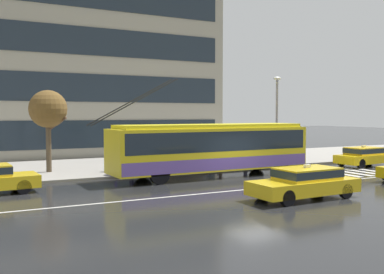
{
  "coord_description": "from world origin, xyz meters",
  "views": [
    {
      "loc": [
        -12.54,
        -17.7,
        3.46
      ],
      "look_at": [
        -1.64,
        3.66,
        2.19
      ],
      "focal_mm": 40.82,
      "sensor_mm": 36.0,
      "label": 1
    }
  ],
  "objects_px": {
    "taxi_ahead_of_bus": "(365,156)",
    "street_tree_bare": "(48,110)",
    "trolleybus": "(212,148)",
    "pedestrian_waiting_by_pole": "(219,140)",
    "taxi_oncoming_near": "(305,181)",
    "street_lamp": "(277,111)",
    "pedestrian_at_shelter": "(130,145)",
    "pedestrian_approaching_curb": "(116,154)",
    "pedestrian_walking_past": "(247,142)",
    "bus_shelter": "(184,137)"
  },
  "relations": [
    {
      "from": "taxi_ahead_of_bus",
      "to": "pedestrian_at_shelter",
      "type": "distance_m",
      "value": 15.63
    },
    {
      "from": "taxi_ahead_of_bus",
      "to": "pedestrian_approaching_curb",
      "type": "height_order",
      "value": "pedestrian_approaching_curb"
    },
    {
      "from": "taxi_oncoming_near",
      "to": "pedestrian_waiting_by_pole",
      "type": "height_order",
      "value": "pedestrian_waiting_by_pole"
    },
    {
      "from": "pedestrian_waiting_by_pole",
      "to": "pedestrian_walking_past",
      "type": "bearing_deg",
      "value": -39.26
    },
    {
      "from": "pedestrian_waiting_by_pole",
      "to": "street_tree_bare",
      "type": "relative_size",
      "value": 0.43
    },
    {
      "from": "pedestrian_approaching_curb",
      "to": "taxi_ahead_of_bus",
      "type": "bearing_deg",
      "value": -14.31
    },
    {
      "from": "pedestrian_waiting_by_pole",
      "to": "street_lamp",
      "type": "height_order",
      "value": "street_lamp"
    },
    {
      "from": "pedestrian_waiting_by_pole",
      "to": "trolleybus",
      "type": "bearing_deg",
      "value": -125.78
    },
    {
      "from": "taxi_ahead_of_bus",
      "to": "taxi_oncoming_near",
      "type": "xyz_separation_m",
      "value": [
        -11.11,
        -6.77,
        0.0
      ]
    },
    {
      "from": "taxi_oncoming_near",
      "to": "pedestrian_walking_past",
      "type": "height_order",
      "value": "pedestrian_walking_past"
    },
    {
      "from": "taxi_ahead_of_bus",
      "to": "street_tree_bare",
      "type": "bearing_deg",
      "value": 164.2
    },
    {
      "from": "pedestrian_approaching_curb",
      "to": "street_tree_bare",
      "type": "relative_size",
      "value": 0.36
    },
    {
      "from": "taxi_ahead_of_bus",
      "to": "pedestrian_at_shelter",
      "type": "height_order",
      "value": "pedestrian_at_shelter"
    },
    {
      "from": "taxi_oncoming_near",
      "to": "pedestrian_at_shelter",
      "type": "relative_size",
      "value": 2.41
    },
    {
      "from": "taxi_oncoming_near",
      "to": "street_tree_bare",
      "type": "distance_m",
      "value": 14.99
    },
    {
      "from": "taxi_ahead_of_bus",
      "to": "pedestrian_approaching_curb",
      "type": "relative_size",
      "value": 2.58
    },
    {
      "from": "taxi_ahead_of_bus",
      "to": "bus_shelter",
      "type": "bearing_deg",
      "value": 162.52
    },
    {
      "from": "taxi_ahead_of_bus",
      "to": "pedestrian_at_shelter",
      "type": "bearing_deg",
      "value": 170.68
    },
    {
      "from": "bus_shelter",
      "to": "street_lamp",
      "type": "distance_m",
      "value": 6.86
    },
    {
      "from": "pedestrian_walking_past",
      "to": "taxi_ahead_of_bus",
      "type": "bearing_deg",
      "value": -19.27
    },
    {
      "from": "pedestrian_waiting_by_pole",
      "to": "street_lamp",
      "type": "relative_size",
      "value": 0.34
    },
    {
      "from": "trolleybus",
      "to": "pedestrian_waiting_by_pole",
      "type": "xyz_separation_m",
      "value": [
        2.4,
        3.33,
        0.18
      ]
    },
    {
      "from": "street_lamp",
      "to": "street_tree_bare",
      "type": "xyz_separation_m",
      "value": [
        -14.36,
        2.41,
        0.05
      ]
    },
    {
      "from": "pedestrian_at_shelter",
      "to": "pedestrian_waiting_by_pole",
      "type": "xyz_separation_m",
      "value": [
        6.43,
        1.26,
        0.02
      ]
    },
    {
      "from": "pedestrian_at_shelter",
      "to": "pedestrian_approaching_curb",
      "type": "height_order",
      "value": "pedestrian_at_shelter"
    },
    {
      "from": "bus_shelter",
      "to": "street_lamp",
      "type": "height_order",
      "value": "street_lamp"
    },
    {
      "from": "trolleybus",
      "to": "street_tree_bare",
      "type": "bearing_deg",
      "value": 147.64
    },
    {
      "from": "taxi_oncoming_near",
      "to": "pedestrian_walking_past",
      "type": "distance_m",
      "value": 10.11
    },
    {
      "from": "taxi_oncoming_near",
      "to": "street_lamp",
      "type": "relative_size",
      "value": 0.81
    },
    {
      "from": "bus_shelter",
      "to": "pedestrian_walking_past",
      "type": "bearing_deg",
      "value": -13.94
    },
    {
      "from": "bus_shelter",
      "to": "pedestrian_at_shelter",
      "type": "bearing_deg",
      "value": -163.9
    },
    {
      "from": "taxi_ahead_of_bus",
      "to": "pedestrian_waiting_by_pole",
      "type": "relative_size",
      "value": 2.15
    },
    {
      "from": "street_lamp",
      "to": "trolleybus",
      "type": "bearing_deg",
      "value": -158.12
    },
    {
      "from": "pedestrian_approaching_curb",
      "to": "trolleybus",
      "type": "bearing_deg",
      "value": -39.1
    },
    {
      "from": "taxi_oncoming_near",
      "to": "pedestrian_approaching_curb",
      "type": "distance_m",
      "value": 11.76
    },
    {
      "from": "pedestrian_walking_past",
      "to": "pedestrian_waiting_by_pole",
      "type": "bearing_deg",
      "value": 140.74
    },
    {
      "from": "taxi_ahead_of_bus",
      "to": "bus_shelter",
      "type": "relative_size",
      "value": 1.03
    },
    {
      "from": "taxi_oncoming_near",
      "to": "bus_shelter",
      "type": "height_order",
      "value": "bus_shelter"
    },
    {
      "from": "trolleybus",
      "to": "bus_shelter",
      "type": "distance_m",
      "value": 3.23
    },
    {
      "from": "trolleybus",
      "to": "taxi_oncoming_near",
      "type": "xyz_separation_m",
      "value": [
        0.25,
        -7.22,
        -0.89
      ]
    },
    {
      "from": "pedestrian_approaching_curb",
      "to": "street_lamp",
      "type": "distance_m",
      "value": 11.2
    },
    {
      "from": "taxi_oncoming_near",
      "to": "pedestrian_approaching_curb",
      "type": "relative_size",
      "value": 2.83
    },
    {
      "from": "street_tree_bare",
      "to": "street_lamp",
      "type": "bearing_deg",
      "value": -9.52
    },
    {
      "from": "pedestrian_walking_past",
      "to": "pedestrian_waiting_by_pole",
      "type": "distance_m",
      "value": 1.79
    },
    {
      "from": "bus_shelter",
      "to": "pedestrian_approaching_curb",
      "type": "relative_size",
      "value": 2.5
    },
    {
      "from": "trolleybus",
      "to": "taxi_ahead_of_bus",
      "type": "height_order",
      "value": "trolleybus"
    },
    {
      "from": "street_lamp",
      "to": "street_tree_bare",
      "type": "distance_m",
      "value": 14.56
    },
    {
      "from": "bus_shelter",
      "to": "pedestrian_approaching_curb",
      "type": "xyz_separation_m",
      "value": [
        -4.22,
        0.39,
        -0.93
      ]
    },
    {
      "from": "pedestrian_approaching_curb",
      "to": "street_tree_bare",
      "type": "bearing_deg",
      "value": 157.78
    },
    {
      "from": "pedestrian_at_shelter",
      "to": "street_tree_bare",
      "type": "relative_size",
      "value": 0.42
    }
  ]
}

